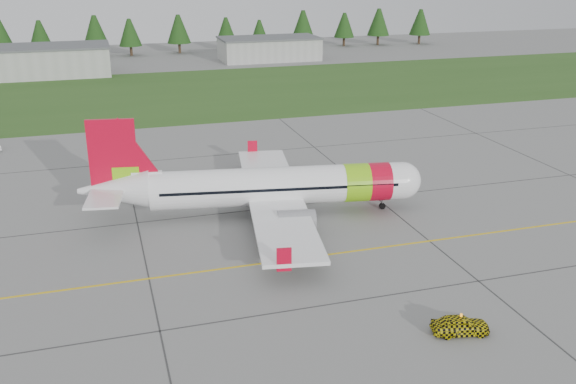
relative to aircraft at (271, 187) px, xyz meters
name	(u,v)px	position (x,y,z in m)	size (l,w,h in m)	color
ground	(362,299)	(2.00, -18.38, -2.94)	(320.00, 320.00, 0.00)	gray
aircraft	(271,187)	(0.00, 0.00, 0.00)	(33.49, 31.22, 10.19)	white
follow_me_car	(462,308)	(6.54, -24.58, -0.97)	(1.58, 1.34, 3.93)	yellow
grass_strip	(192,93)	(2.00, 63.62, -2.93)	(320.00, 50.00, 0.03)	#30561E
taxi_guideline	(326,255)	(2.00, -10.38, -2.93)	(120.00, 0.25, 0.02)	gold
hangar_west	(32,62)	(-28.00, 91.62, 0.06)	(32.00, 14.00, 6.00)	#A8A8A3
hangar_east	(269,49)	(27.00, 99.62, -0.34)	(24.00, 12.00, 5.20)	#A8A8A3
treeline	(159,34)	(2.00, 119.62, 2.06)	(160.00, 8.00, 10.00)	#1C3F14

